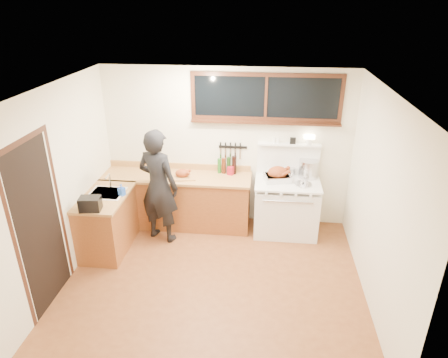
# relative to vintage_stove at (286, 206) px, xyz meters

# --- Properties ---
(ground_plane) EXTENTS (4.00, 3.50, 0.02)m
(ground_plane) POSITION_rel_vintage_stove_xyz_m (-1.00, -1.41, -0.48)
(ground_plane) COLOR brown
(room_shell) EXTENTS (4.10, 3.60, 2.65)m
(room_shell) POSITION_rel_vintage_stove_xyz_m (-1.00, -1.41, 1.18)
(room_shell) COLOR silver
(room_shell) RESTS_ON ground
(counter_back) EXTENTS (2.44, 0.64, 1.00)m
(counter_back) POSITION_rel_vintage_stove_xyz_m (-1.80, 0.04, -0.01)
(counter_back) COLOR brown
(counter_back) RESTS_ON ground
(counter_left) EXTENTS (0.64, 1.09, 0.90)m
(counter_left) POSITION_rel_vintage_stove_xyz_m (-2.70, -0.79, -0.02)
(counter_left) COLOR brown
(counter_left) RESTS_ON ground
(sink_unit) EXTENTS (0.50, 0.45, 0.37)m
(sink_unit) POSITION_rel_vintage_stove_xyz_m (-2.68, -0.71, 0.38)
(sink_unit) COLOR white
(sink_unit) RESTS_ON counter_left
(vintage_stove) EXTENTS (1.02, 0.74, 1.58)m
(vintage_stove) POSITION_rel_vintage_stove_xyz_m (0.00, 0.00, 0.00)
(vintage_stove) COLOR white
(vintage_stove) RESTS_ON ground
(back_window) EXTENTS (2.32, 0.13, 0.77)m
(back_window) POSITION_rel_vintage_stove_xyz_m (-0.40, 0.31, 1.60)
(back_window) COLOR black
(back_window) RESTS_ON room_shell
(left_doorway) EXTENTS (0.02, 1.04, 2.17)m
(left_doorway) POSITION_rel_vintage_stove_xyz_m (-2.99, -1.96, 0.62)
(left_doorway) COLOR black
(left_doorway) RESTS_ON ground
(knife_strip) EXTENTS (0.46, 0.03, 0.28)m
(knife_strip) POSITION_rel_vintage_stove_xyz_m (-0.92, 0.32, 0.84)
(knife_strip) COLOR black
(knife_strip) RESTS_ON room_shell
(man) EXTENTS (0.77, 0.63, 1.82)m
(man) POSITION_rel_vintage_stove_xyz_m (-1.97, -0.42, 0.44)
(man) COLOR black
(man) RESTS_ON ground
(soap_bottle) EXTENTS (0.11, 0.11, 0.18)m
(soap_bottle) POSITION_rel_vintage_stove_xyz_m (-2.43, -0.75, 0.52)
(soap_bottle) COLOR blue
(soap_bottle) RESTS_ON counter_left
(toaster) EXTENTS (0.30, 0.23, 0.19)m
(toaster) POSITION_rel_vintage_stove_xyz_m (-2.70, -1.22, 0.53)
(toaster) COLOR black
(toaster) RESTS_ON counter_left
(cutting_board) EXTENTS (0.47, 0.38, 0.14)m
(cutting_board) POSITION_rel_vintage_stove_xyz_m (-1.67, -0.03, 0.49)
(cutting_board) COLOR #B38147
(cutting_board) RESTS_ON counter_back
(roast_turkey) EXTENTS (0.46, 0.38, 0.24)m
(roast_turkey) POSITION_rel_vintage_stove_xyz_m (-0.16, 0.01, 0.53)
(roast_turkey) COLOR silver
(roast_turkey) RESTS_ON vintage_stove
(stockpot) EXTENTS (0.38, 0.38, 0.29)m
(stockpot) POSITION_rel_vintage_stove_xyz_m (0.33, 0.21, 0.58)
(stockpot) COLOR silver
(stockpot) RESTS_ON vintage_stove
(saucepan) EXTENTS (0.21, 0.30, 0.13)m
(saucepan) POSITION_rel_vintage_stove_xyz_m (0.04, 0.27, 0.50)
(saucepan) COLOR silver
(saucepan) RESTS_ON vintage_stove
(pot_lid) EXTENTS (0.33, 0.33, 0.04)m
(pot_lid) POSITION_rel_vintage_stove_xyz_m (0.23, -0.10, 0.45)
(pot_lid) COLOR silver
(pot_lid) RESTS_ON vintage_stove
(coffee_tin) EXTENTS (0.11, 0.10, 0.14)m
(coffee_tin) POSITION_rel_vintage_stove_xyz_m (-0.92, 0.16, 0.50)
(coffee_tin) COLOR maroon
(coffee_tin) RESTS_ON counter_back
(pitcher) EXTENTS (0.09, 0.09, 0.15)m
(pitcher) POSITION_rel_vintage_stove_xyz_m (-1.03, 0.25, 0.51)
(pitcher) COLOR white
(pitcher) RESTS_ON counter_back
(bottle_cluster) EXTENTS (0.31, 0.07, 0.30)m
(bottle_cluster) POSITION_rel_vintage_stove_xyz_m (-0.98, 0.22, 0.57)
(bottle_cluster) COLOR black
(bottle_cluster) RESTS_ON counter_back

